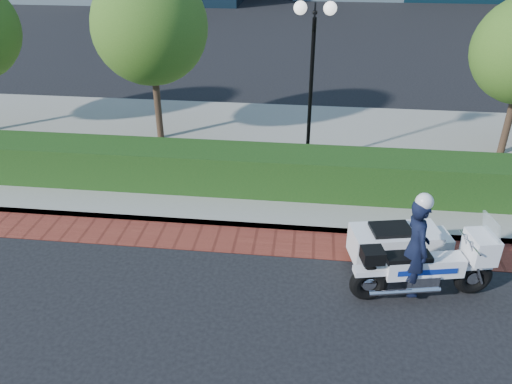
# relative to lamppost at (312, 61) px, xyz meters

# --- Properties ---
(ground) EXTENTS (120.00, 120.00, 0.00)m
(ground) POSITION_rel_lamppost_xyz_m (-1.00, -5.20, -2.96)
(ground) COLOR black
(ground) RESTS_ON ground
(brick_strip) EXTENTS (60.00, 1.00, 0.01)m
(brick_strip) POSITION_rel_lamppost_xyz_m (-1.00, -3.70, -2.95)
(brick_strip) COLOR maroon
(brick_strip) RESTS_ON ground
(sidewalk) EXTENTS (60.00, 8.00, 0.15)m
(sidewalk) POSITION_rel_lamppost_xyz_m (-1.00, 0.80, -2.88)
(sidewalk) COLOR gray
(sidewalk) RESTS_ON ground
(hedge_main) EXTENTS (18.00, 1.20, 1.00)m
(hedge_main) POSITION_rel_lamppost_xyz_m (-1.00, -1.60, -2.31)
(hedge_main) COLOR black
(hedge_main) RESTS_ON sidewalk
(lamppost) EXTENTS (1.02, 0.70, 4.21)m
(lamppost) POSITION_rel_lamppost_xyz_m (0.00, 0.00, 0.00)
(lamppost) COLOR black
(lamppost) RESTS_ON sidewalk
(tree_b) EXTENTS (3.20, 3.20, 4.89)m
(tree_b) POSITION_rel_lamppost_xyz_m (-4.50, 1.30, 0.48)
(tree_b) COLOR #332319
(tree_b) RESTS_ON sidewalk
(police_motorcycle) EXTENTS (2.63, 1.89, 2.14)m
(police_motorcycle) POSITION_rel_lamppost_xyz_m (2.00, -4.74, -2.22)
(police_motorcycle) COLOR black
(police_motorcycle) RESTS_ON ground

